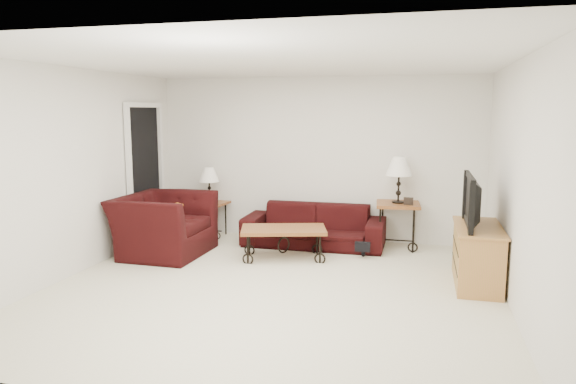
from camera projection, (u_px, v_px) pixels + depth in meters
The scene contains 20 objects.
ground at pixel (273, 289), 5.96m from camera, with size 5.00×5.00×0.00m, color beige.
wall_back at pixel (317, 159), 8.16m from camera, with size 5.00×0.02×2.50m, color silver.
wall_front at pixel (164, 227), 3.37m from camera, with size 5.00×0.02×2.50m, color silver.
wall_left at pixel (73, 172), 6.38m from camera, with size 0.02×5.00×2.50m, color silver.
wall_right at pixel (519, 187), 5.16m from camera, with size 0.02×5.00×2.50m, color silver.
ceiling at pixel (272, 61), 5.58m from camera, with size 5.00×5.00×0.00m, color white.
doorway at pixel (145, 175), 7.99m from camera, with size 0.08×0.94×2.04m, color black.
sofa at pixel (314, 226), 7.83m from camera, with size 2.07×0.81×0.60m, color black.
side_table_left at pixel (210, 219), 8.43m from camera, with size 0.50×0.50×0.55m, color brown.
side_table_right at pixel (397, 225), 7.71m from camera, with size 0.61×0.61×0.67m, color brown.
lamp_left at pixel (209, 185), 8.35m from camera, with size 0.31×0.31×0.55m, color black, non-canonical shape.
lamp_right at pixel (399, 180), 7.61m from camera, with size 0.38×0.38×0.67m, color black, non-canonical shape.
photo_frame_left at pixel (197, 201), 8.27m from camera, with size 0.11×0.01×0.09m, color black.
photo_frame_right at pixel (408, 201), 7.47m from camera, with size 0.13×0.02×0.11m, color black.
coffee_table at pixel (284, 243), 7.16m from camera, with size 1.13×0.61×0.42m, color brown.
armchair at pixel (164, 225), 7.36m from camera, with size 1.28×1.12×0.83m, color black.
throw_pillow at pixel (172, 219), 7.26m from camera, with size 0.38×0.10×0.38m, color #BD6F18.
tv_stand at pixel (477, 255), 6.07m from camera, with size 0.47×1.14×0.68m, color #B16A41.
television at pixel (478, 201), 5.98m from camera, with size 1.02×0.13×0.59m, color black.
backpack at pixel (364, 242), 7.24m from camera, with size 0.32×0.24×0.41m, color black.
Camera 1 is at (1.58, -5.50, 1.98)m, focal length 33.05 mm.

